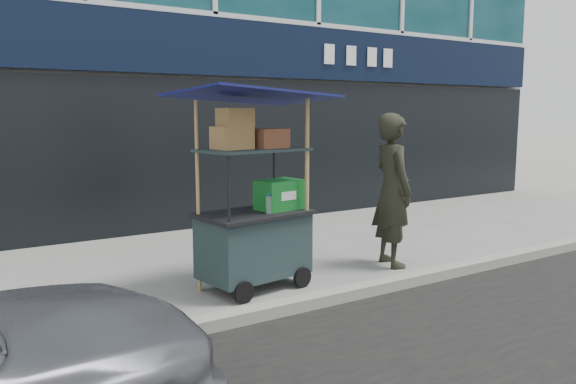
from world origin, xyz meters
TOP-DOWN VIEW (x-y plane):
  - ground at (0.00, 0.00)m, footprint 80.00×80.00m
  - curb at (0.00, -0.20)m, footprint 80.00×0.18m
  - vendor_cart at (-1.10, 0.65)m, footprint 1.72×1.32m
  - vendor_man at (0.75, 0.54)m, footprint 0.60×0.77m

SIDE VIEW (x-z plane):
  - ground at x=0.00m, z-range 0.00..0.00m
  - curb at x=0.00m, z-range 0.00..0.12m
  - vendor_cart at x=-1.10m, z-range -0.32..1.81m
  - vendor_man at x=0.75m, z-range 0.00..1.86m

